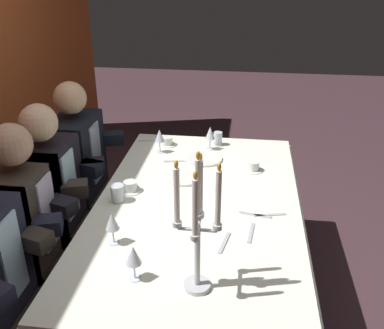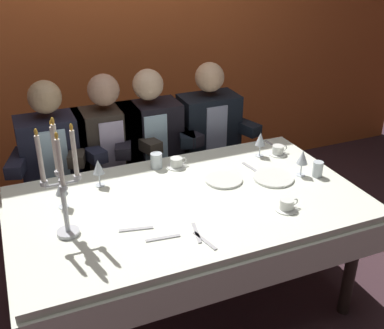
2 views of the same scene
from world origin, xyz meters
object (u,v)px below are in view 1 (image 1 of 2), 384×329
candelabra (197,227)px  dinner_plate_0 (183,178)px  dinner_plate_1 (204,159)px  seated_diner_1 (23,215)px  wine_glass_0 (133,256)px  water_tumbler_1 (218,139)px  coffee_cup_0 (130,187)px  seated_diner_3 (76,155)px  wine_glass_2 (112,222)px  wine_glass_1 (160,136)px  dining_table (197,221)px  coffee_cup_1 (253,166)px  water_tumbler_0 (117,193)px  wine_glass_3 (210,134)px  seated_diner_2 (48,187)px  coffee_cup_2 (167,142)px

candelabra → dinner_plate_0: size_ratio=2.72×
candelabra → dinner_plate_1: 1.26m
candelabra → seated_diner_1: 1.10m
wine_glass_0 → seated_diner_1: (0.41, 0.70, -0.12)m
dinner_plate_1 → water_tumbler_1: size_ratio=2.54×
coffee_cup_0 → seated_diner_3: size_ratio=0.11×
dinner_plate_1 → wine_glass_2: (-0.97, 0.32, 0.11)m
wine_glass_0 → coffee_cup_0: 0.76m
water_tumbler_1 → coffee_cup_0: 0.86m
dinner_plate_0 → wine_glass_1: size_ratio=1.36×
dinner_plate_0 → water_tumbler_1: bearing=-17.1°
wine_glass_1 → seated_diner_3: bearing=101.6°
coffee_cup_0 → dining_table: bearing=-101.7°
water_tumbler_1 → coffee_cup_1: water_tumbler_1 is taller
coffee_cup_1 → candelabra: bearing=168.8°
dining_table → dinner_plate_0: size_ratio=8.69×
dining_table → wine_glass_2: bearing=140.1°
wine_glass_1 → dining_table: bearing=-152.5°
water_tumbler_0 → coffee_cup_0: (0.12, -0.04, -0.02)m
candelabra → wine_glass_1: size_ratio=3.70×
candelabra → wine_glass_3: candelabra is taller
water_tumbler_1 → dinner_plate_1: bearing=164.8°
wine_glass_3 → seated_diner_2: bearing=126.8°
wine_glass_3 → coffee_cup_2: 0.32m
candelabra → dinner_plate_0: candelabra is taller
candelabra → seated_diner_3: bearing=39.0°
seated_diner_1 → seated_diner_2: size_ratio=1.00×
dinner_plate_1 → coffee_cup_1: coffee_cup_1 is taller
wine_glass_2 → dinner_plate_0: bearing=-18.2°
wine_glass_2 → wine_glass_3: size_ratio=1.00×
wine_glass_0 → wine_glass_3: size_ratio=1.00×
wine_glass_0 → water_tumbler_0: bearing=22.1°
water_tumbler_1 → wine_glass_3: bearing=150.3°
seated_diner_3 → dining_table: bearing=-120.6°
water_tumbler_0 → seated_diner_1: bearing=113.6°
water_tumbler_0 → coffee_cup_0: water_tumbler_0 is taller
dinner_plate_1 → water_tumbler_0: bearing=145.2°
wine_glass_2 → coffee_cup_1: bearing=-37.0°
wine_glass_0 → seated_diner_3: (1.17, 0.70, -0.12)m
wine_glass_0 → wine_glass_1: 1.29m
wine_glass_1 → seated_diner_2: size_ratio=0.13×
water_tumbler_0 → coffee_cup_2: (0.80, -0.13, -0.02)m
dining_table → water_tumbler_0: (-0.04, 0.43, 0.17)m
wine_glass_0 → coffee_cup_0: wine_glass_0 is taller
water_tumbler_0 → coffee_cup_2: size_ratio=0.73×
coffee_cup_2 → wine_glass_1: bearing=168.5°
dinner_plate_1 → water_tumbler_0: size_ratio=2.50×
coffee_cup_1 → dinner_plate_1: bearing=70.0°
wine_glass_3 → wine_glass_2: bearing=163.2°
dinner_plate_0 → seated_diner_3: (0.25, 0.77, -0.01)m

